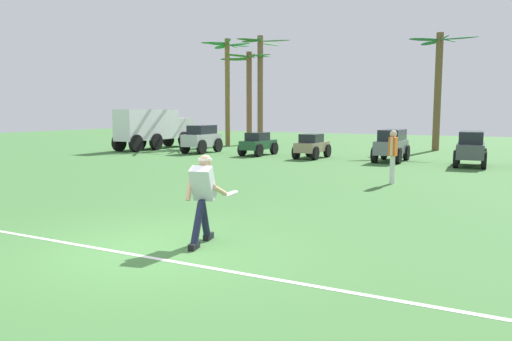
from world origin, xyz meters
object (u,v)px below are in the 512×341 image
at_px(parked_car_slot_a, 202,138).
at_px(palm_tree_left_of_centre, 249,88).
at_px(teammate_near_sideline, 393,152).
at_px(parked_car_slot_c, 312,146).
at_px(frisbee_thrower, 203,194).
at_px(box_truck, 154,127).
at_px(parked_car_slot_e, 471,147).
at_px(palm_tree_far_left, 227,79).
at_px(parked_car_slot_b, 258,143).
at_px(parked_car_slot_d, 392,144).
at_px(frisbee_in_flight, 231,194).
at_px(palm_tree_right_of_centre, 261,82).
at_px(palm_tree_far_right, 438,84).

relative_size(parked_car_slot_a, palm_tree_left_of_centre, 0.41).
height_order(teammate_near_sideline, parked_car_slot_c, teammate_near_sideline).
height_order(frisbee_thrower, parked_car_slot_a, frisbee_thrower).
height_order(teammate_near_sideline, palm_tree_left_of_centre, palm_tree_left_of_centre).
bearing_deg(frisbee_thrower, box_truck, 131.53).
height_order(parked_car_slot_c, box_truck, box_truck).
xyz_separation_m(frisbee_thrower, parked_car_slot_e, (2.76, 14.28, -0.08)).
xyz_separation_m(box_truck, palm_tree_left_of_centre, (2.89, 5.77, 2.34)).
height_order(palm_tree_far_left, palm_tree_left_of_centre, palm_tree_far_left).
distance_m(parked_car_slot_b, parked_car_slot_c, 2.86).
bearing_deg(palm_tree_far_left, parked_car_slot_d, -24.45).
height_order(frisbee_in_flight, palm_tree_left_of_centre, palm_tree_left_of_centre).
relative_size(parked_car_slot_a, palm_tree_right_of_centre, 0.35).
relative_size(frisbee_in_flight, parked_car_slot_a, 0.15).
xyz_separation_m(teammate_near_sideline, parked_car_slot_a, (-11.08, 6.49, -0.20)).
bearing_deg(parked_car_slot_d, box_truck, 176.22).
bearing_deg(parked_car_slot_c, box_truck, 173.63).
bearing_deg(palm_tree_left_of_centre, frisbee_in_flight, -61.98).
height_order(parked_car_slot_e, palm_tree_left_of_centre, palm_tree_left_of_centre).
bearing_deg(frisbee_thrower, frisbee_in_flight, 88.47).
xyz_separation_m(palm_tree_far_left, palm_tree_far_right, (11.89, 2.01, -0.46)).
xyz_separation_m(frisbee_in_flight, parked_car_slot_e, (2.74, 13.45, 0.04)).
bearing_deg(palm_tree_far_left, teammate_near_sideline, -42.60).
bearing_deg(palm_tree_far_right, palm_tree_far_left, -170.41).
xyz_separation_m(parked_car_slot_b, palm_tree_right_of_centre, (-3.80, 7.54, 3.40)).
height_order(teammate_near_sideline, parked_car_slot_b, teammate_near_sideline).
distance_m(parked_car_slot_c, parked_car_slot_d, 3.51).
distance_m(palm_tree_left_of_centre, palm_tree_far_right, 11.30).
distance_m(frisbee_in_flight, palm_tree_far_right, 21.11).
distance_m(palm_tree_far_left, palm_tree_far_right, 12.07).
bearing_deg(palm_tree_far_left, parked_car_slot_a, -73.02).
bearing_deg(parked_car_slot_e, frisbee_in_flight, -101.51).
xyz_separation_m(palm_tree_far_left, palm_tree_right_of_centre, (0.97, 2.49, -0.06)).
bearing_deg(palm_tree_right_of_centre, palm_tree_far_left, -111.29).
height_order(parked_car_slot_c, parked_car_slot_e, parked_car_slot_e).
bearing_deg(frisbee_thrower, palm_tree_left_of_centre, 117.05).
distance_m(parked_car_slot_a, parked_car_slot_e, 12.67).
relative_size(teammate_near_sideline, parked_car_slot_e, 0.64).
bearing_deg(palm_tree_far_right, palm_tree_right_of_centre, 177.47).
height_order(parked_car_slot_d, palm_tree_left_of_centre, palm_tree_left_of_centre).
relative_size(parked_car_slot_d, palm_tree_left_of_centre, 0.41).
xyz_separation_m(teammate_near_sideline, palm_tree_left_of_centre, (-12.06, 13.23, 2.63)).
xyz_separation_m(box_truck, palm_tree_far_right, (14.18, 6.18, 2.33)).
xyz_separation_m(teammate_near_sideline, parked_car_slot_c, (-5.03, 6.35, -0.38)).
distance_m(palm_tree_far_left, palm_tree_left_of_centre, 1.76).
bearing_deg(palm_tree_left_of_centre, teammate_near_sideline, -47.65).
height_order(frisbee_in_flight, parked_car_slot_c, parked_car_slot_c).
bearing_deg(palm_tree_far_left, palm_tree_right_of_centre, 68.71).
height_order(frisbee_thrower, parked_car_slot_b, frisbee_thrower).
relative_size(parked_car_slot_a, parked_car_slot_c, 1.08).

